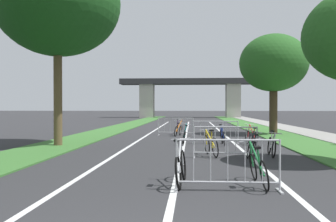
# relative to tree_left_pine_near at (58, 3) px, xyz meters

# --- Properties ---
(grass_verge_left) EXTENTS (2.48, 63.69, 0.05)m
(grass_verge_left) POSITION_rel_tree_left_pine_near_xyz_m (-0.06, 14.33, -6.13)
(grass_verge_left) COLOR #386B2D
(grass_verge_left) RESTS_ON ground
(grass_verge_right) EXTENTS (2.48, 63.69, 0.05)m
(grass_verge_right) POSITION_rel_tree_left_pine_near_xyz_m (10.87, 14.33, -6.13)
(grass_verge_right) COLOR #386B2D
(grass_verge_right) RESTS_ON ground
(sidewalk_path_right) EXTENTS (2.25, 63.69, 0.08)m
(sidewalk_path_right) POSITION_rel_tree_left_pine_near_xyz_m (13.24, 14.33, -6.12)
(sidewalk_path_right) COLOR gray
(sidewalk_path_right) RESTS_ON ground
(lane_stripe_center) EXTENTS (0.14, 36.84, 0.01)m
(lane_stripe_center) POSITION_rel_tree_left_pine_near_xyz_m (5.41, 6.70, -6.15)
(lane_stripe_center) COLOR silver
(lane_stripe_center) RESTS_ON ground
(lane_stripe_right_lane) EXTENTS (0.14, 36.84, 0.01)m
(lane_stripe_right_lane) POSITION_rel_tree_left_pine_near_xyz_m (7.73, 6.70, -6.15)
(lane_stripe_right_lane) COLOR silver
(lane_stripe_right_lane) RESTS_ON ground
(lane_stripe_left_lane) EXTENTS (0.14, 36.84, 0.01)m
(lane_stripe_left_lane) POSITION_rel_tree_left_pine_near_xyz_m (3.08, 6.70, -6.15)
(lane_stripe_left_lane) COLOR silver
(lane_stripe_left_lane) RESTS_ON ground
(overpass_bridge) EXTENTS (22.04, 3.07, 6.16)m
(overpass_bridge) POSITION_rel_tree_left_pine_near_xyz_m (5.41, 40.91, -1.92)
(overpass_bridge) COLOR #2D2D30
(overpass_bridge) RESTS_ON ground
(tree_left_pine_near) EXTENTS (5.38, 5.38, 8.46)m
(tree_left_pine_near) POSITION_rel_tree_left_pine_near_xyz_m (0.00, 0.00, 0.00)
(tree_left_pine_near) COLOR brown
(tree_left_pine_near) RESTS_ON ground
(tree_right_pine_far) EXTENTS (4.12, 4.12, 6.14)m
(tree_right_pine_far) POSITION_rel_tree_left_pine_near_xyz_m (10.73, 7.04, -1.80)
(tree_right_pine_far) COLOR #3D2D1E
(tree_right_pine_far) RESTS_ON ground
(crowd_barrier_nearest) EXTENTS (2.12, 0.46, 1.05)m
(crowd_barrier_nearest) POSITION_rel_tree_left_pine_near_xyz_m (6.48, -7.64, -5.64)
(crowd_barrier_nearest) COLOR #ADADB2
(crowd_barrier_nearest) RESTS_ON ground
(crowd_barrier_second) EXTENTS (2.13, 0.49, 1.05)m
(crowd_barrier_second) POSITION_rel_tree_left_pine_near_xyz_m (6.87, -3.07, -5.64)
(crowd_barrier_second) COLOR #ADADB2
(crowd_barrier_second) RESTS_ON ground
(crowd_barrier_third) EXTENTS (2.13, 0.51, 1.05)m
(crowd_barrier_third) POSITION_rel_tree_left_pine_near_xyz_m (6.85, 1.50, -5.64)
(crowd_barrier_third) COLOR #ADADB2
(crowd_barrier_third) RESTS_ON ground
(crowd_barrier_fourth) EXTENTS (2.14, 0.57, 1.05)m
(crowd_barrier_fourth) POSITION_rel_tree_left_pine_near_xyz_m (4.80, 6.07, -5.64)
(crowd_barrier_fourth) COLOR #ADADB2
(crowd_barrier_fourth) RESTS_ON ground
(bicycle_purple_0) EXTENTS (0.43, 1.67, 0.94)m
(bicycle_purple_0) POSITION_rel_tree_left_pine_near_xyz_m (4.85, 6.65, -5.79)
(bicycle_purple_0) COLOR black
(bicycle_purple_0) RESTS_ON ground
(bicycle_yellow_1) EXTENTS (0.63, 1.65, 0.92)m
(bicycle_yellow_1) POSITION_rel_tree_left_pine_near_xyz_m (6.42, -2.50, -5.78)
(bicycle_yellow_1) COLOR black
(bicycle_yellow_1) RESTS_ON ground
(bicycle_blue_2) EXTENTS (0.48, 1.61, 0.92)m
(bicycle_blue_2) POSITION_rel_tree_left_pine_near_xyz_m (7.13, 1.04, -5.79)
(bicycle_blue_2) COLOR black
(bicycle_blue_2) RESTS_ON ground
(bicycle_teal_3) EXTENTS (0.55, 1.73, 0.97)m
(bicycle_teal_3) POSITION_rel_tree_left_pine_near_xyz_m (5.42, 1.00, -5.79)
(bicycle_teal_3) COLOR black
(bicycle_teal_3) RESTS_ON ground
(bicycle_orange_4) EXTENTS (0.71, 1.61, 0.97)m
(bicycle_orange_4) POSITION_rel_tree_left_pine_near_xyz_m (4.98, 5.69, -5.81)
(bicycle_orange_4) COLOR black
(bicycle_orange_4) RESTS_ON ground
(bicycle_white_5) EXTENTS (0.44, 1.59, 0.88)m
(bicycle_white_5) POSITION_rel_tree_left_pine_near_xyz_m (8.49, -2.53, -5.80)
(bicycle_white_5) COLOR black
(bicycle_white_5) RESTS_ON ground
(bicycle_green_6) EXTENTS (0.49, 1.73, 0.97)m
(bicycle_green_6) POSITION_rel_tree_left_pine_near_xyz_m (7.18, -7.09, -5.79)
(bicycle_green_6) COLOR black
(bicycle_green_6) RESTS_ON ground
(bicycle_silver_7) EXTENTS (0.45, 1.68, 1.02)m
(bicycle_silver_7) POSITION_rel_tree_left_pine_near_xyz_m (5.52, -7.10, -5.77)
(bicycle_silver_7) COLOR black
(bicycle_silver_7) RESTS_ON ground
(bicycle_black_8) EXTENTS (0.55, 1.68, 0.97)m
(bicycle_black_8) POSITION_rel_tree_left_pine_near_xyz_m (7.62, -3.66, -5.77)
(bicycle_black_8) COLOR black
(bicycle_black_8) RESTS_ON ground
(bicycle_red_9) EXTENTS (0.42, 1.61, 0.93)m
(bicycle_red_9) POSITION_rel_tree_left_pine_near_xyz_m (8.40, 0.97, -5.80)
(bicycle_red_9) COLOR black
(bicycle_red_9) RESTS_ON ground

